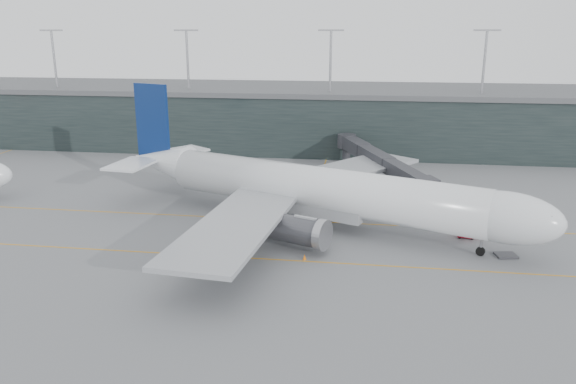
# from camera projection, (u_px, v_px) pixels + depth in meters

# --- Properties ---
(ground) EXTENTS (320.00, 320.00, 0.00)m
(ground) POSITION_uv_depth(u_px,v_px,m) (277.00, 212.00, 93.43)
(ground) COLOR #59595E
(ground) RESTS_ON ground
(taxiline_a) EXTENTS (160.00, 0.25, 0.02)m
(taxiline_a) POSITION_uv_depth(u_px,v_px,m) (273.00, 220.00, 89.63)
(taxiline_a) COLOR orange
(taxiline_a) RESTS_ON ground
(taxiline_b) EXTENTS (160.00, 0.25, 0.02)m
(taxiline_b) POSITION_uv_depth(u_px,v_px,m) (253.00, 258.00, 74.41)
(taxiline_b) COLOR orange
(taxiline_b) RESTS_ON ground
(taxiline_lead_main) EXTENTS (0.25, 60.00, 0.02)m
(taxiline_lead_main) POSITION_uv_depth(u_px,v_px,m) (318.00, 182.00, 111.77)
(taxiline_lead_main) COLOR orange
(taxiline_lead_main) RESTS_ON ground
(terminal) EXTENTS (240.00, 36.00, 29.00)m
(terminal) POSITION_uv_depth(u_px,v_px,m) (313.00, 116.00, 146.49)
(terminal) COLOR black
(terminal) RESTS_ON ground
(main_aircraft) EXTENTS (69.34, 64.07, 20.25)m
(main_aircraft) POSITION_uv_depth(u_px,v_px,m) (316.00, 190.00, 85.67)
(main_aircraft) COLOR white
(main_aircraft) RESTS_ON ground
(jet_bridge) EXTENTS (18.49, 44.05, 6.65)m
(jet_bridge) POSITION_uv_depth(u_px,v_px,m) (384.00, 156.00, 111.68)
(jet_bridge) COLOR #2C2C31
(jet_bridge) RESTS_ON ground
(gse_cart) EXTENTS (2.55, 1.80, 1.63)m
(gse_cart) POSITION_uv_depth(u_px,v_px,m) (466.00, 232.00, 81.54)
(gse_cart) COLOR #A80C1F
(gse_cart) RESTS_ON ground
(baggage_dolly) EXTENTS (3.05, 2.61, 0.27)m
(baggage_dolly) POSITION_uv_depth(u_px,v_px,m) (506.00, 255.00, 75.01)
(baggage_dolly) COLOR #343439
(baggage_dolly) RESTS_ON ground
(uld_a) EXTENTS (2.35, 2.03, 1.89)m
(uld_a) POSITION_uv_depth(u_px,v_px,m) (263.00, 188.00, 104.25)
(uld_a) COLOR #3E3E44
(uld_a) RESTS_ON ground
(uld_b) EXTENTS (2.54, 2.17, 2.06)m
(uld_b) POSITION_uv_depth(u_px,v_px,m) (279.00, 189.00, 103.35)
(uld_b) COLOR #3E3E44
(uld_b) RESTS_ON ground
(uld_c) EXTENTS (2.58, 2.23, 2.04)m
(uld_c) POSITION_uv_depth(u_px,v_px,m) (279.00, 189.00, 103.39)
(uld_c) COLOR #3E3E44
(uld_c) RESTS_ON ground
(cone_nose) EXTENTS (0.42, 0.42, 0.67)m
(cone_nose) POSITION_uv_depth(u_px,v_px,m) (514.00, 235.00, 82.05)
(cone_nose) COLOR orange
(cone_nose) RESTS_ON ground
(cone_wing_stbd) EXTENTS (0.47, 0.47, 0.75)m
(cone_wing_stbd) POSITION_uv_depth(u_px,v_px,m) (305.00, 257.00, 73.88)
(cone_wing_stbd) COLOR orange
(cone_wing_stbd) RESTS_ON ground
(cone_wing_port) EXTENTS (0.46, 0.46, 0.72)m
(cone_wing_port) POSITION_uv_depth(u_px,v_px,m) (338.00, 197.00, 100.85)
(cone_wing_port) COLOR orange
(cone_wing_port) RESTS_ON ground
(cone_tail) EXTENTS (0.41, 0.41, 0.66)m
(cone_tail) POSITION_uv_depth(u_px,v_px,m) (219.00, 231.00, 83.69)
(cone_tail) COLOR #D6460B
(cone_tail) RESTS_ON ground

